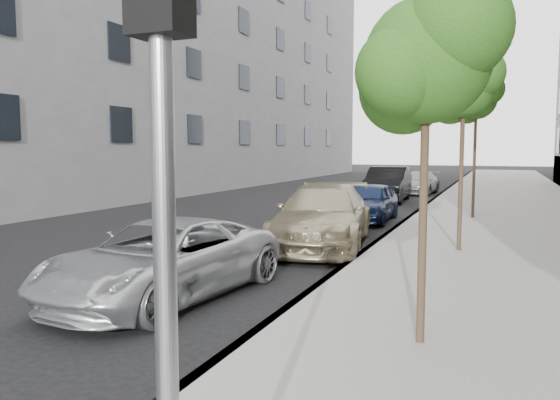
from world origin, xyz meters
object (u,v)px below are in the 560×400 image
Objects in this scene: tree_far at (477,99)px; tree_mid at (465,88)px; suv at (323,216)px; sedan_blue at (369,202)px; tree_near at (429,60)px; sedan_black at (388,184)px; sedan_rear at (419,183)px; minivan at (164,259)px; signal_pole at (164,210)px.

tree_mid is at bearing -90.00° from tree_far.
suv is 1.36× the size of sedan_blue.
tree_near is 0.88× the size of tree_far.
tree_mid is 0.92× the size of sedan_black.
sedan_rear is at bearing 106.72° from tree_far.
minivan is at bearing -89.05° from sedan_rear.
minivan is at bearing 167.98° from tree_near.
suv reaches higher than minivan.
sedan_blue is at bearing -86.61° from sedan_rear.
minivan is (-4.31, -12.08, -3.48)m from tree_far.
signal_pole is at bearing -81.01° from sedan_rear.
tree_mid is 6.96m from sedan_blue.
tree_near is 1.27× the size of signal_pole.
suv is 1.27× the size of sedan_rear.
sedan_black is at bearing 102.18° from tree_near.
sedan_rear is at bearing 89.18° from sedan_blue.
sedan_blue reaches higher than sedan_rear.
sedan_rear is (-2.82, 28.73, -1.60)m from signal_pole.
minivan is 1.11× the size of sedan_rear.
tree_near is 12.51m from sedan_blue.
signal_pole reaches higher than sedan_black.
suv is (-3.33, 0.01, -3.07)m from tree_mid.
tree_far is 8.03m from suv.
tree_near reaches higher than minivan.
signal_pole is 6.92m from minivan.
tree_mid is 11.28m from signal_pole.
suv is at bearing -89.12° from sedan_black.
sedan_blue is 7.23m from sedan_black.
signal_pole is 16.69m from sedan_blue.
signal_pole reaches higher than minivan.
suv is at bearing -90.82° from sedan_blue.
signal_pole is 23.88m from sedan_black.
tree_near is 0.93× the size of tree_mid.
sedan_black is at bearing 95.56° from minivan.
tree_far is 7.92m from sedan_black.
tree_far is 4.97m from sedan_blue.
tree_far is at bearing 90.00° from tree_mid.
minivan is 10.85m from sedan_blue.
tree_near reaches higher than sedan_black.
tree_mid is 1.36× the size of signal_pole.
tree_far reaches higher than tree_near.
sedan_black is at bearing 84.56° from suv.
signal_pole reaches higher than sedan_blue.
tree_mid is 4.52m from suv.
sedan_black is (-0.76, 12.41, 0.04)m from suv.
sedan_black is at bearing 99.70° from signal_pole.
signal_pole is at bearing -91.66° from tree_far.
tree_mid reaches higher than suv.
suv is 5.22m from sedan_blue.
sedan_blue is at bearing 105.84° from tree_near.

